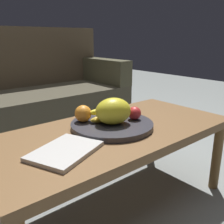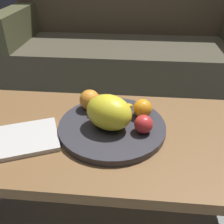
# 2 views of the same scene
# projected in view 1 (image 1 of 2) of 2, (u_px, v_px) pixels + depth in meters

# --- Properties ---
(ground_plane) EXTENTS (8.00, 8.00, 0.00)m
(ground_plane) POSITION_uv_depth(u_px,v_px,m) (113.00, 206.00, 1.26)
(ground_plane) COLOR gray
(coffee_table) EXTENTS (1.16, 0.55, 0.41)m
(coffee_table) POSITION_uv_depth(u_px,v_px,m) (113.00, 138.00, 1.16)
(coffee_table) COLOR brown
(coffee_table) RESTS_ON ground_plane
(couch) EXTENTS (1.70, 0.70, 0.90)m
(couch) POSITION_uv_depth(u_px,v_px,m) (21.00, 103.00, 2.02)
(couch) COLOR #464131
(couch) RESTS_ON ground_plane
(fruit_bowl) EXTENTS (0.38, 0.38, 0.03)m
(fruit_bowl) POSITION_uv_depth(u_px,v_px,m) (112.00, 125.00, 1.16)
(fruit_bowl) COLOR #34333A
(fruit_bowl) RESTS_ON coffee_table
(melon_large_front) EXTENTS (0.20, 0.17, 0.12)m
(melon_large_front) POSITION_uv_depth(u_px,v_px,m) (113.00, 111.00, 1.12)
(melon_large_front) COLOR yellow
(melon_large_front) RESTS_ON fruit_bowl
(orange_front) EXTENTS (0.08, 0.08, 0.08)m
(orange_front) POSITION_uv_depth(u_px,v_px,m) (83.00, 114.00, 1.16)
(orange_front) COLOR orange
(orange_front) RESTS_ON fruit_bowl
(orange_left) EXTENTS (0.07, 0.07, 0.07)m
(orange_left) POSITION_uv_depth(u_px,v_px,m) (121.00, 109.00, 1.26)
(orange_left) COLOR orange
(orange_left) RESTS_ON fruit_bowl
(apple_front) EXTENTS (0.06, 0.06, 0.06)m
(apple_front) POSITION_uv_depth(u_px,v_px,m) (134.00, 113.00, 1.19)
(apple_front) COLOR red
(apple_front) RESTS_ON fruit_bowl
(banana_bunch) EXTENTS (0.17, 0.15, 0.06)m
(banana_bunch) POSITION_uv_depth(u_px,v_px,m) (105.00, 115.00, 1.18)
(banana_bunch) COLOR yellow
(banana_bunch) RESTS_ON fruit_bowl
(magazine) EXTENTS (0.30, 0.26, 0.02)m
(magazine) POSITION_uv_depth(u_px,v_px,m) (65.00, 151.00, 0.91)
(magazine) COLOR beige
(magazine) RESTS_ON coffee_table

